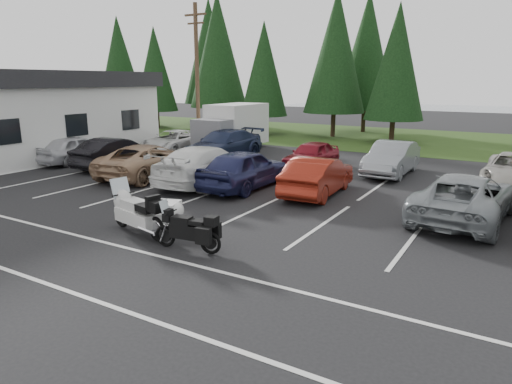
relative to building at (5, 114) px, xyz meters
The scene contains 29 objects.
ground 18.60m from the building, 12.53° to the right, with size 120.00×120.00×0.00m, color black.
grass_strip 27.02m from the building, 48.01° to the left, with size 80.00×16.00×0.01m, color #233D13.
lake_water 55.60m from the building, 66.67° to the left, with size 70.00×50.00×0.02m, color slate.
building is the anchor object (origin of this frame).
utility_pole 11.53m from the building, 45.00° to the left, with size 1.60×0.26×9.00m.
box_truck 13.16m from the building, 40.36° to the left, with size 2.40×5.60×2.90m, color silver, non-canonical shape.
stall_markings 18.28m from the building, ahead, with size 32.00×16.00×0.01m, color silver.
conifer_0 21.37m from the building, 118.39° to the left, with size 4.58×4.58×10.66m.
conifer_1 17.90m from the building, 103.09° to the left, with size 3.96×3.96×9.22m.
conifer_2 19.43m from the building, 83.93° to the left, with size 5.10×5.10×11.89m.
conifer_3 19.16m from the building, 66.68° to the left, with size 3.87×3.87×9.02m.
conifer_4 23.30m from the building, 55.48° to the left, with size 4.80×4.80×11.17m.
conifer_5 25.37m from the building, 44.36° to the left, with size 4.14×4.14×9.63m.
conifer_back_a 23.57m from the building, 94.97° to the left, with size 5.28×5.28×12.30m.
conifer_back_b 27.69m from the building, 59.22° to the left, with size 4.97×4.97×11.58m.
car_near_0 5.68m from the building, ahead, with size 1.78×4.43×1.51m, color silver.
car_near_1 8.50m from the building, ahead, with size 1.64×4.70×1.55m, color black.
car_near_2 11.50m from the building, ahead, with size 2.53×5.49×1.53m, color #A4805F.
car_near_3 14.66m from the building, ahead, with size 2.31×5.69×1.65m, color white.
car_near_4 16.56m from the building, ahead, with size 1.96×4.87×1.66m, color #1D2048.
car_near_5 19.59m from the building, ahead, with size 1.59×4.56×1.50m, color maroon.
car_near_6 24.95m from the building, ahead, with size 2.51×5.45×1.52m, color gray.
car_far_0 9.76m from the building, 38.54° to the left, with size 2.28×4.95×1.38m, color silver.
car_far_1 12.97m from the building, 25.87° to the left, with size 2.29×5.64×1.64m, color #19213E.
car_far_2 18.02m from the building, 17.90° to the left, with size 1.64×4.07×1.39m, color maroon.
car_far_3 21.90m from the building, 16.10° to the left, with size 1.65×4.73×1.56m, color gray.
touring_motorcycle 18.17m from the building, 20.96° to the right, with size 2.83×0.87×1.57m, color silver, non-canonical shape.
cargo_trailer 17.89m from the building, 18.13° to the right, with size 1.68×0.94×0.78m, color white, non-canonical shape.
adventure_motorcycle 20.22m from the building, 19.67° to the right, with size 2.19×0.76×1.33m, color black, non-canonical shape.
Camera 1 is at (8.33, -11.65, 4.38)m, focal length 32.00 mm.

